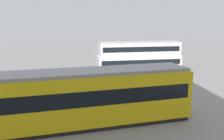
# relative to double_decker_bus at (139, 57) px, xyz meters

# --- Properties ---
(ground_plane) EXTENTS (160.00, 160.00, 0.00)m
(ground_plane) POSITION_rel_double_decker_bus_xyz_m (2.03, 3.81, -1.96)
(ground_plane) COLOR gray
(double_decker_bus) EXTENTS (10.22, 2.70, 3.84)m
(double_decker_bus) POSITION_rel_double_decker_bus_xyz_m (0.00, 0.00, 0.00)
(double_decker_bus) COLOR white
(double_decker_bus) RESTS_ON ground
(tram_yellow) EXTENTS (15.91, 4.58, 3.42)m
(tram_yellow) POSITION_rel_double_decker_bus_xyz_m (8.76, 15.03, -0.19)
(tram_yellow) COLOR yellow
(tram_yellow) RESTS_ON ground
(pedestrian_near_railing) EXTENTS (0.44, 0.44, 1.60)m
(pedestrian_near_railing) POSITION_rel_double_decker_bus_xyz_m (6.88, 9.26, -1.05)
(pedestrian_near_railing) COLOR #4C3F2D
(pedestrian_near_railing) RESTS_ON ground
(pedestrian_crossing) EXTENTS (0.43, 0.43, 1.61)m
(pedestrian_crossing) POSITION_rel_double_decker_bus_xyz_m (3.09, 12.37, -1.04)
(pedestrian_crossing) COLOR #33384C
(pedestrian_crossing) RESTS_ON ground
(pedestrian_railing) EXTENTS (6.54, 0.96, 1.08)m
(pedestrian_railing) POSITION_rel_double_decker_bus_xyz_m (6.70, 8.05, -1.23)
(pedestrian_railing) COLOR gray
(pedestrian_railing) RESTS_ON ground
(info_sign) EXTENTS (1.28, 0.17, 2.29)m
(info_sign) POSITION_rel_double_decker_bus_xyz_m (10.66, 7.59, -0.35)
(info_sign) COLOR slate
(info_sign) RESTS_ON ground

